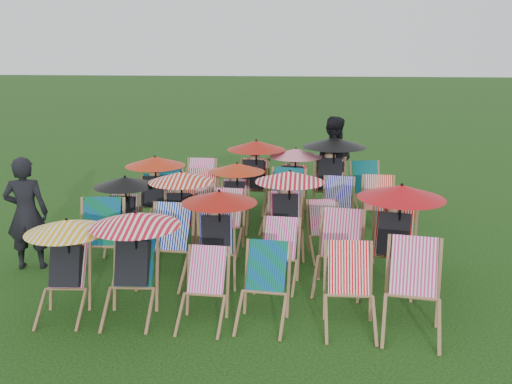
# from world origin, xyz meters

# --- Properties ---
(ground) EXTENTS (100.00, 100.00, 0.00)m
(ground) POSITION_xyz_m (0.00, 0.00, 0.00)
(ground) COLOR black
(ground) RESTS_ON ground
(deckchair_0) EXTENTS (0.98, 1.04, 1.17)m
(deckchair_0) POSITION_xyz_m (-2.05, -2.25, 0.62)
(deckchair_0) COLOR #906743
(deckchair_0) RESTS_ON ground
(deckchair_1) EXTENTS (1.07, 1.12, 1.26)m
(deckchair_1) POSITION_xyz_m (-1.25, -2.20, 0.67)
(deckchair_1) COLOR #906743
(deckchair_1) RESTS_ON ground
(deckchair_2) EXTENTS (0.59, 0.79, 0.83)m
(deckchair_2) POSITION_xyz_m (-0.38, -2.32, 0.41)
(deckchair_2) COLOR #906743
(deckchair_2) RESTS_ON ground
(deckchair_3) EXTENTS (0.66, 0.87, 0.88)m
(deckchair_3) POSITION_xyz_m (0.31, -2.24, 0.44)
(deckchair_3) COLOR #906743
(deckchair_3) RESTS_ON ground
(deckchair_4) EXTENTS (0.62, 0.86, 0.92)m
(deckchair_4) POSITION_xyz_m (1.30, -2.27, 0.46)
(deckchair_4) COLOR #906743
(deckchair_4) RESTS_ON ground
(deckchair_5) EXTENTS (0.80, 1.01, 1.00)m
(deckchair_5) POSITION_xyz_m (1.99, -2.32, 0.50)
(deckchair_5) COLOR #906743
(deckchair_5) RESTS_ON ground
(deckchair_6) EXTENTS (0.76, 1.00, 1.03)m
(deckchair_6) POSITION_xyz_m (-2.10, -1.08, 0.51)
(deckchair_6) COLOR #906743
(deckchair_6) RESTS_ON ground
(deckchair_7) EXTENTS (0.71, 0.95, 0.99)m
(deckchair_7) POSITION_xyz_m (-1.11, -1.11, 0.50)
(deckchair_7) COLOR #906743
(deckchair_7) RESTS_ON ground
(deckchair_8) EXTENTS (1.04, 1.11, 1.23)m
(deckchair_8) POSITION_xyz_m (-0.43, -1.01, 0.65)
(deckchair_8) COLOR #906743
(deckchair_8) RESTS_ON ground
(deckchair_9) EXTENTS (0.64, 0.83, 0.85)m
(deckchair_9) POSITION_xyz_m (0.42, -1.14, 0.42)
(deckchair_9) COLOR #906743
(deckchair_9) RESTS_ON ground
(deckchair_10) EXTENTS (0.77, 0.98, 0.98)m
(deckchair_10) POSITION_xyz_m (1.23, -1.15, 0.49)
(deckchair_10) COLOR #906743
(deckchair_10) RESTS_ON ground
(deckchair_11) EXTENTS (1.16, 1.23, 1.37)m
(deckchair_11) POSITION_xyz_m (1.96, -1.00, 0.72)
(deckchair_11) COLOR #906743
(deckchair_11) RESTS_ON ground
(deckchair_12) EXTENTS (0.98, 1.05, 1.16)m
(deckchair_12) POSITION_xyz_m (-2.08, 0.03, 0.61)
(deckchair_12) COLOR #906743
(deckchair_12) RESTS_ON ground
(deckchair_13) EXTENTS (1.03, 1.09, 1.22)m
(deckchair_13) POSITION_xyz_m (-1.23, 0.17, 0.64)
(deckchair_13) COLOR #906743
(deckchair_13) RESTS_ON ground
(deckchair_14) EXTENTS (0.67, 0.89, 0.92)m
(deckchair_14) POSITION_xyz_m (-0.50, 0.08, 0.46)
(deckchair_14) COLOR #906743
(deckchair_14) RESTS_ON ground
(deckchair_15) EXTENTS (1.08, 1.13, 1.28)m
(deckchair_15) POSITION_xyz_m (0.48, 0.13, 0.67)
(deckchair_15) COLOR #906743
(deckchair_15) RESTS_ON ground
(deckchair_16) EXTENTS (0.67, 0.84, 0.82)m
(deckchair_16) POSITION_xyz_m (1.09, -0.03, 0.41)
(deckchair_16) COLOR #906743
(deckchair_16) RESTS_ON ground
(deckchair_17) EXTENTS (0.65, 0.86, 0.88)m
(deckchair_17) POSITION_xyz_m (2.08, 0.09, 0.44)
(deckchair_17) COLOR #906743
(deckchair_17) RESTS_ON ground
(deckchair_18) EXTENTS (1.05, 1.09, 1.25)m
(deckchair_18) POSITION_xyz_m (-1.93, 1.22, 0.66)
(deckchair_18) COLOR #906743
(deckchair_18) RESTS_ON ground
(deckchair_19) EXTENTS (0.67, 0.93, 0.98)m
(deckchair_19) POSITION_xyz_m (-1.10, 1.25, 0.49)
(deckchair_19) COLOR #906743
(deckchair_19) RESTS_ON ground
(deckchair_20) EXTENTS (0.97, 1.02, 1.15)m
(deckchair_20) POSITION_xyz_m (-0.47, 1.24, 0.61)
(deckchair_20) COLOR #906743
(deckchair_20) RESTS_ON ground
(deckchair_21) EXTENTS (0.84, 1.05, 1.02)m
(deckchair_21) POSITION_xyz_m (0.38, 1.23, 0.51)
(deckchair_21) COLOR #906743
(deckchair_21) RESTS_ON ground
(deckchair_22) EXTENTS (0.68, 0.88, 0.89)m
(deckchair_22) POSITION_xyz_m (1.31, 1.26, 0.45)
(deckchair_22) COLOR #906743
(deckchair_22) RESTS_ON ground
(deckchair_23) EXTENTS (0.65, 0.88, 0.92)m
(deckchair_23) POSITION_xyz_m (2.02, 1.26, 0.46)
(deckchair_23) COLOR #906743
(deckchair_23) RESTS_ON ground
(deckchair_24) EXTENTS (0.56, 0.78, 0.84)m
(deckchair_24) POSITION_xyz_m (-1.95, 2.27, 0.42)
(deckchair_24) COLOR #906743
(deckchair_24) RESTS_ON ground
(deckchair_25) EXTENTS (0.66, 0.90, 0.96)m
(deckchair_25) POSITION_xyz_m (-1.31, 2.27, 0.48)
(deckchair_25) COLOR #906743
(deckchair_25) RESTS_ON ground
(deckchair_26) EXTENTS (1.14, 1.20, 1.35)m
(deckchair_26) POSITION_xyz_m (-0.27, 2.46, 0.71)
(deckchair_26) COLOR #906743
(deckchair_26) RESTS_ON ground
(deckchair_27) EXTENTS (1.03, 1.09, 1.22)m
(deckchair_27) POSITION_xyz_m (0.50, 2.41, 0.64)
(deckchair_27) COLOR #906743
(deckchair_27) RESTS_ON ground
(deckchair_28) EXTENTS (1.22, 1.27, 1.45)m
(deckchair_28) POSITION_xyz_m (1.24, 2.40, 0.77)
(deckchair_28) COLOR #906743
(deckchair_28) RESTS_ON ground
(deckchair_29) EXTENTS (0.80, 0.99, 0.96)m
(deckchair_29) POSITION_xyz_m (1.97, 2.33, 0.48)
(deckchair_29) COLOR #906743
(deckchair_29) RESTS_ON ground
(person_left) EXTENTS (0.67, 0.51, 1.65)m
(person_left) POSITION_xyz_m (-3.19, -0.86, 0.82)
(person_left) COLOR black
(person_left) RESTS_ON ground
(person_rear) EXTENTS (1.00, 0.85, 1.80)m
(person_rear) POSITION_xyz_m (1.27, 2.88, 0.90)
(person_rear) COLOR black
(person_rear) RESTS_ON ground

